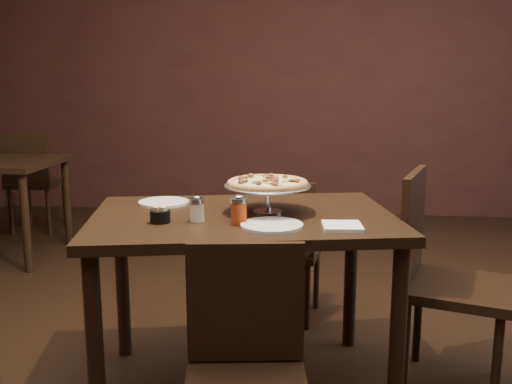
# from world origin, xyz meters

# --- Properties ---
(room) EXTENTS (6.04, 7.04, 2.84)m
(room) POSITION_xyz_m (0.06, 0.03, 1.40)
(room) COLOR black
(room) RESTS_ON ground
(dining_table) EXTENTS (1.40, 1.07, 0.79)m
(dining_table) POSITION_xyz_m (0.07, 0.04, 0.69)
(dining_table) COLOR black
(dining_table) RESTS_ON ground
(pizza_stand) EXTENTS (0.37, 0.37, 0.15)m
(pizza_stand) POSITION_xyz_m (0.17, 0.09, 0.92)
(pizza_stand) COLOR #B3B3BA
(pizza_stand) RESTS_ON dining_table
(parmesan_shaker) EXTENTS (0.06, 0.06, 0.10)m
(parmesan_shaker) POSITION_xyz_m (-0.10, -0.10, 0.84)
(parmesan_shaker) COLOR #F2EABC
(parmesan_shaker) RESTS_ON dining_table
(pepper_flake_shaker) EXTENTS (0.07, 0.07, 0.12)m
(pepper_flake_shaker) POSITION_xyz_m (0.07, -0.12, 0.85)
(pepper_flake_shaker) COLOR maroon
(pepper_flake_shaker) RESTS_ON dining_table
(packet_caddy) EXTENTS (0.08, 0.08, 0.06)m
(packet_caddy) POSITION_xyz_m (-0.24, -0.14, 0.82)
(packet_caddy) COLOR black
(packet_caddy) RESTS_ON dining_table
(napkin_stack) EXTENTS (0.16, 0.16, 0.02)m
(napkin_stack) POSITION_xyz_m (0.48, -0.15, 0.80)
(napkin_stack) COLOR white
(napkin_stack) RESTS_ON dining_table
(plate_left) EXTENTS (0.23, 0.23, 0.01)m
(plate_left) POSITION_xyz_m (-0.32, 0.21, 0.80)
(plate_left) COLOR white
(plate_left) RESTS_ON dining_table
(plate_near) EXTENTS (0.24, 0.24, 0.01)m
(plate_near) POSITION_xyz_m (0.21, -0.16, 0.80)
(plate_near) COLOR white
(plate_near) RESTS_ON dining_table
(serving_spatula) EXTENTS (0.14, 0.14, 0.02)m
(serving_spatula) POSITION_xyz_m (0.22, 0.06, 0.91)
(serving_spatula) COLOR #B3B3BA
(serving_spatula) RESTS_ON pizza_stand
(chair_far) EXTENTS (0.44, 0.44, 0.82)m
(chair_far) POSITION_xyz_m (0.20, 0.78, 0.45)
(chair_far) COLOR black
(chair_far) RESTS_ON ground
(chair_near) EXTENTS (0.43, 0.43, 0.83)m
(chair_near) POSITION_xyz_m (0.16, -0.63, 0.45)
(chair_near) COLOR black
(chair_near) RESTS_ON ground
(chair_side) EXTENTS (0.57, 0.57, 0.96)m
(chair_side) POSITION_xyz_m (0.92, 0.17, 0.52)
(chair_side) COLOR black
(chair_side) RESTS_ON ground
(bg_chair_far) EXTENTS (0.43, 0.43, 0.91)m
(bg_chair_far) POSITION_xyz_m (-2.13, 2.47, 0.50)
(bg_chair_far) COLOR black
(bg_chair_far) RESTS_ON ground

